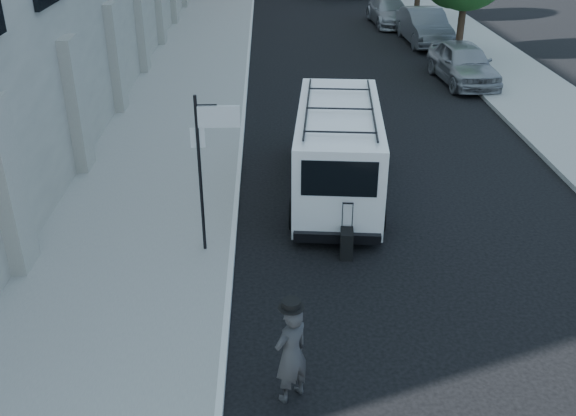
{
  "coord_description": "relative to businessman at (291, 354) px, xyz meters",
  "views": [
    {
      "loc": [
        -1.18,
        -9.08,
        7.43
      ],
      "look_at": [
        -0.77,
        2.85,
        1.3
      ],
      "focal_mm": 40.0,
      "sensor_mm": 36.0,
      "label": 1
    }
  ],
  "objects": [
    {
      "name": "sidewalk_right",
      "position": [
        9.87,
        21.28,
        -0.8
      ],
      "size": [
        4.0,
        56.0,
        0.15
      ],
      "primitive_type": "cube",
      "color": "gray",
      "rests_on": "ground"
    },
    {
      "name": "parked_car_a",
      "position": [
        7.67,
        17.72,
        -0.07
      ],
      "size": [
        2.21,
        4.86,
        1.62
      ],
      "primitive_type": "imported",
      "rotation": [
        0.0,
        0.0,
        0.06
      ],
      "color": "gray",
      "rests_on": "ground"
    },
    {
      "name": "suitcase",
      "position": [
        1.38,
        4.28,
        -0.55
      ],
      "size": [
        0.31,
        0.46,
        1.23
      ],
      "rotation": [
        0.0,
        0.0,
        -0.09
      ],
      "color": "black",
      "rests_on": "ground"
    },
    {
      "name": "sign_pole",
      "position": [
        -1.5,
        4.48,
        1.78
      ],
      "size": [
        1.03,
        0.07,
        3.5
      ],
      "color": "black",
      "rests_on": "sidewalk_left"
    },
    {
      "name": "ground",
      "position": [
        0.87,
        1.28,
        -0.88
      ],
      "size": [
        120.0,
        120.0,
        0.0
      ],
      "primitive_type": "plane",
      "color": "black",
      "rests_on": "ground"
    },
    {
      "name": "sidewalk_left",
      "position": [
        -3.38,
        17.28,
        -0.8
      ],
      "size": [
        4.5,
        48.0,
        0.15
      ],
      "primitive_type": "cube",
      "color": "gray",
      "rests_on": "ground"
    },
    {
      "name": "businessman",
      "position": [
        0.0,
        0.0,
        0.0
      ],
      "size": [
        0.76,
        0.73,
        1.75
      ],
      "primitive_type": "imported",
      "rotation": [
        0.0,
        0.0,
        3.83
      ],
      "color": "#323234",
      "rests_on": "ground"
    },
    {
      "name": "cargo_van",
      "position": [
        1.5,
        7.56,
        0.34
      ],
      "size": [
        2.68,
        6.42,
        2.35
      ],
      "rotation": [
        0.0,
        0.0,
        -0.1
      ],
      "color": "white",
      "rests_on": "ground"
    },
    {
      "name": "parked_car_b",
      "position": [
        7.67,
        24.8,
        -0.03
      ],
      "size": [
        1.99,
        5.23,
        1.7
      ],
      "primitive_type": "imported",
      "rotation": [
        0.0,
        0.0,
        0.04
      ],
      "color": "#55585C",
      "rests_on": "ground"
    },
    {
      "name": "parked_car_c",
      "position": [
        6.75,
        29.51,
        -0.16
      ],
      "size": [
        2.25,
        5.05,
        1.44
      ],
      "primitive_type": "imported",
      "rotation": [
        0.0,
        0.0,
        0.05
      ],
      "color": "gray",
      "rests_on": "ground"
    }
  ]
}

